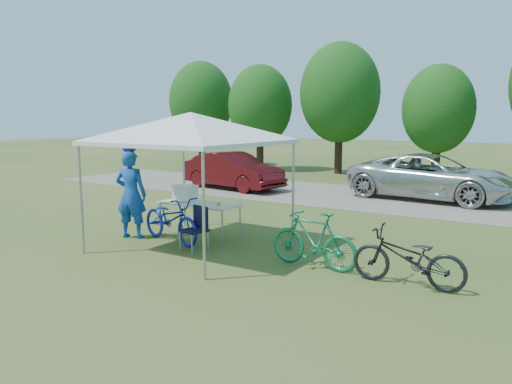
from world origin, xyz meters
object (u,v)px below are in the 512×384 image
Objects in this scene: cyclist at (131,194)px; bike_dark at (408,258)px; minivan at (432,177)px; folding_chair at (197,225)px; cooler at (185,193)px; bike_green at (313,240)px; bike_blue at (171,219)px; folding_table at (199,205)px; sedan at (233,171)px.

cyclist is 1.09× the size of bike_dark.
folding_chair is at bearing 170.59° from minivan.
cooler is (-1.11, 0.94, 0.42)m from folding_chair.
folding_chair is 1.52m from cooler.
cyclist is 1.15× the size of bike_green.
cyclist is (-0.78, -0.90, 0.02)m from cooler.
bike_blue is 5.06m from bike_dark.
minivan is (-1.75, 8.84, 0.28)m from bike_dark.
minivan is (-0.06, 8.73, 0.24)m from bike_green.
folding_table is at bearing 0.00° from cooler.
cooler reaches higher than bike_green.
bike_dark is (5.26, -0.87, -0.48)m from cooler.
bike_green is at bearing -127.67° from sedan.
cooler is 0.29× the size of bike_dark.
minivan is at bearing -176.91° from bike_green.
minivan is (4.29, 8.87, -0.22)m from cyclist.
bike_dark is 9.02m from minivan.
sedan is at bearing 134.45° from folding_chair.
cooler is 0.27× the size of bike_blue.
minivan is at bearing 68.71° from folding_table.
bike_blue is at bearing 179.70° from folding_chair.
folding_table is at bearing -141.47° from sedan.
bike_green is (2.47, 0.19, -0.01)m from folding_chair.
minivan is at bearing -6.98° from bike_blue.
bike_dark reaches higher than folding_chair.
cooler is 8.71m from minivan.
sedan is (-6.87, 7.26, 0.19)m from bike_green.
folding_table is 1.19m from folding_chair.
bike_green reaches higher than folding_chair.
minivan is at bearing 88.80° from folding_chair.
cooler is at bearing -99.30° from bike_green.
bike_blue is at bearing -88.09° from bike_green.
bike_blue is at bearing -145.26° from sedan.
cyclist is at bearing -142.85° from folding_table.
bike_blue reaches higher than folding_chair.
folding_table is 1.09× the size of bike_green.
folding_table is at bearing -162.55° from cyclist.
cooler reaches higher than folding_chair.
sedan reaches higher than folding_table.
cyclist reaches higher than folding_table.
bike_green is 1.69m from bike_dark.
minivan is 1.28× the size of sedan.
bike_blue is at bearing -105.99° from folding_table.
bike_green is (3.58, -0.76, -0.44)m from cooler.
minivan reaches higher than folding_chair.
folding_chair is 0.52× the size of bike_green.
cyclist is at bearing -167.57° from folding_chair.
sedan reaches higher than cooler.
sedan is at bearing 119.60° from folding_table.
folding_chair is at bearing -83.04° from bike_green.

